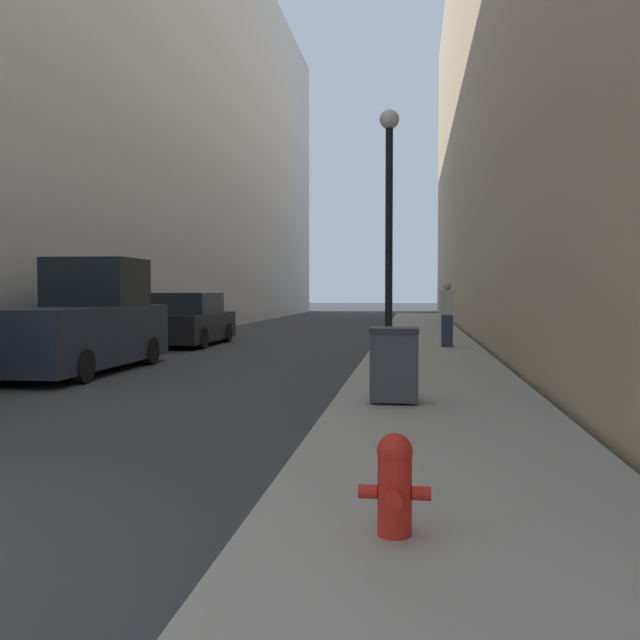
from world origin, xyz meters
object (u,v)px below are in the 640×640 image
fire_hydrant (395,482)px  trash_bin (394,364)px  lamppost (389,222)px  parked_sedan_near (189,321)px  pedestrian_on_sidewalk (447,314)px  pickup_truck (81,325)px

fire_hydrant → trash_bin: trash_bin is taller
fire_hydrant → lamppost: lamppost is taller
fire_hydrant → parked_sedan_near: 18.49m
lamppost → parked_sedan_near: size_ratio=1.07×
lamppost → pedestrian_on_sidewalk: bearing=77.5°
fire_hydrant → pickup_truck: size_ratio=0.12×
fire_hydrant → pedestrian_on_sidewalk: (1.06, 15.58, 0.58)m
fire_hydrant → trash_bin: bearing=91.5°
pickup_truck → parked_sedan_near: (-0.06, 7.42, -0.23)m
fire_hydrant → lamppost: size_ratio=0.13×
parked_sedan_near → fire_hydrant: bearing=-68.2°
fire_hydrant → pickup_truck: (-6.82, 9.74, 0.50)m
fire_hydrant → pedestrian_on_sidewalk: 15.63m
pickup_truck → parked_sedan_near: size_ratio=1.17×
trash_bin → pedestrian_on_sidewalk: pedestrian_on_sidewalk is taller
lamppost → pedestrian_on_sidewalk: 6.80m
lamppost → pedestrian_on_sidewalk: lamppost is taller
lamppost → pedestrian_on_sidewalk: size_ratio=2.74×
trash_bin → fire_hydrant: bearing=-88.5°
trash_bin → pedestrian_on_sidewalk: size_ratio=0.57×
pickup_truck → parked_sedan_near: pickup_truck is taller
fire_hydrant → pedestrian_on_sidewalk: size_ratio=0.36×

